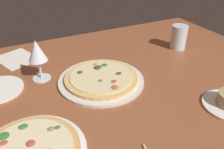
# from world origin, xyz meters

# --- Properties ---
(dining_table) EXTENTS (1.50, 1.10, 0.04)m
(dining_table) POSITION_xyz_m (0.00, 0.00, 0.02)
(dining_table) COLOR brown
(dining_table) RESTS_ON ground
(pizza_main) EXTENTS (0.34, 0.34, 0.03)m
(pizza_main) POSITION_xyz_m (0.08, -0.03, 0.05)
(pizza_main) COLOR silver
(pizza_main) RESTS_ON dining_table
(wine_glass_near) EXTENTS (0.07, 0.07, 0.16)m
(wine_glass_near) POSITION_xyz_m (0.29, -0.16, 0.16)
(wine_glass_near) COLOR silver
(wine_glass_near) RESTS_ON dining_table
(water_glass) EXTENTS (0.08, 0.08, 0.12)m
(water_glass) POSITION_xyz_m (-0.40, -0.15, 0.09)
(water_glass) COLOR silver
(water_glass) RESTS_ON dining_table
(paper_menu) EXTENTS (0.21, 0.22, 0.00)m
(paper_menu) POSITION_xyz_m (0.36, -0.39, 0.04)
(paper_menu) COLOR silver
(paper_menu) RESTS_ON dining_table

